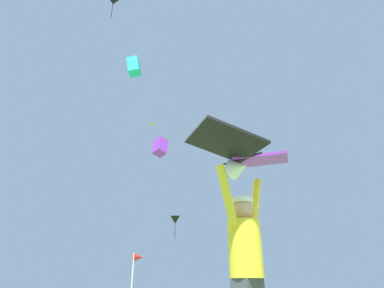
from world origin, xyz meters
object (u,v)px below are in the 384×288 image
kite_flyer_person (246,265)px  distant_kite_orange_low_left (163,143)px  distant_kite_black_mid_right (175,220)px  distant_kite_teal_overhead_distant (134,67)px  distant_kite_yellow_low_right (152,124)px  marker_flag (138,261)px  distant_kite_black_high_left (113,1)px  held_stunt_kite (243,156)px  distant_kite_purple_mid_left (160,147)px

kite_flyer_person → distant_kite_orange_low_left: (12.11, 31.11, 16.94)m
distant_kite_black_mid_right → distant_kite_teal_overhead_distant: 11.37m
distant_kite_yellow_low_right → marker_flag: distant_kite_yellow_low_right is taller
kite_flyer_person → distant_kite_black_high_left: (0.30, 12.50, 16.98)m
held_stunt_kite → distant_kite_black_high_left: 20.20m
distant_kite_orange_low_left → distant_kite_yellow_low_right: size_ratio=2.21×
distant_kite_black_mid_right → distant_kite_orange_low_left: bearing=71.9°
distant_kite_black_high_left → distant_kite_teal_overhead_distant: distant_kite_black_high_left is taller
distant_kite_purple_mid_left → marker_flag: size_ratio=0.71×
distant_kite_black_high_left → marker_flag: bearing=-82.8°
marker_flag → distant_kite_teal_overhead_distant: bearing=79.2°
distant_kite_black_mid_right → distant_kite_black_high_left: 15.75m
distant_kite_teal_overhead_distant → marker_flag: distant_kite_teal_overhead_distant is taller
kite_flyer_person → distant_kite_orange_low_left: distant_kite_orange_low_left is taller
marker_flag → held_stunt_kite: bearing=-99.4°
distant_kite_purple_mid_left → distant_kite_black_high_left: size_ratio=0.62×
distant_kite_orange_low_left → marker_flag: bearing=-114.0°
kite_flyer_person → distant_kite_teal_overhead_distant: distant_kite_teal_overhead_distant is taller
distant_kite_purple_mid_left → distant_kite_black_mid_right: 7.56m
kite_flyer_person → held_stunt_kite: size_ratio=1.24×
distant_kite_orange_low_left → distant_kite_purple_mid_left: bearing=-113.3°
kite_flyer_person → distant_kite_yellow_low_right: size_ratio=1.67×
held_stunt_kite → marker_flag: bearing=80.6°
distant_kite_black_mid_right → distant_kite_black_high_left: (-7.52, -5.49, 12.70)m
distant_kite_orange_low_left → distant_kite_yellow_low_right: distant_kite_yellow_low_right is taller
marker_flag → distant_kite_yellow_low_right: bearing=69.3°
kite_flyer_person → held_stunt_kite: (0.02, -0.06, 1.16)m
distant_kite_yellow_low_right → distant_kite_black_high_left: bearing=-117.4°
distant_kite_orange_low_left → distant_kite_black_high_left: size_ratio=1.36×
distant_kite_orange_low_left → distant_kite_black_mid_right: bearing=-108.1°
distant_kite_purple_mid_left → distant_kite_yellow_low_right: (7.67, 22.19, 14.13)m
held_stunt_kite → distant_kite_black_mid_right: 19.91m
held_stunt_kite → distant_kite_black_mid_right: bearing=66.6°
distant_kite_black_high_left → distant_kite_yellow_low_right: distant_kite_yellow_low_right is taller
distant_kite_black_high_left → marker_flag: (0.78, -6.16, -16.50)m
kite_flyer_person → distant_kite_black_high_left: size_ratio=1.03×
distant_kite_black_high_left → distant_kite_orange_low_left: bearing=57.6°
distant_kite_teal_overhead_distant → distant_kite_orange_low_left: bearing=60.5°
held_stunt_kite → marker_flag: held_stunt_kite is taller
distant_kite_purple_mid_left → distant_kite_black_mid_right: (3.88, 5.90, -2.69)m
distant_kite_black_high_left → distant_kite_teal_overhead_distant: (2.29, 1.76, -3.32)m
distant_kite_black_mid_right → distant_kite_orange_low_left: distant_kite_orange_low_left is taller
distant_kite_black_mid_right → distant_kite_black_high_left: distant_kite_black_high_left is taller
distant_kite_purple_mid_left → distant_kite_black_high_left: (-3.64, 0.41, 10.01)m
held_stunt_kite → distant_kite_black_high_left: size_ratio=0.83×
kite_flyer_person → marker_flag: 6.45m
kite_flyer_person → distant_kite_purple_mid_left: 14.50m
distant_kite_teal_overhead_distant → marker_flag: size_ratio=0.83×
distant_kite_black_high_left → distant_kite_teal_overhead_distant: size_ratio=1.39×
kite_flyer_person → distant_kite_teal_overhead_distant: 19.91m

